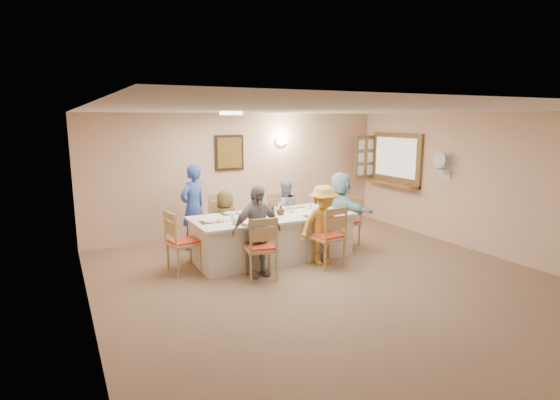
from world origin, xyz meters
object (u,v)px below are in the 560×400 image
dining_table (272,236)px  caregiver (193,207)px  chair_back_left (223,223)px  chair_front_right (327,236)px  condiment_ketchup (269,209)px  chair_back_right (282,218)px  diner_front_right (323,225)px  diner_front_left (257,231)px  chair_left_end (184,241)px  serving_hatch (396,159)px  chair_front_left (260,247)px  desk_fan (441,163)px  diner_right_end (340,210)px  chair_right_end (346,222)px  diner_back_left (226,222)px  diner_back_right (285,212)px

dining_table → caregiver: size_ratio=1.74×
chair_back_left → chair_front_right: size_ratio=1.01×
chair_front_right → condiment_ketchup: 1.10m
chair_back_right → diner_front_right: size_ratio=0.72×
diner_front_left → caregiver: size_ratio=0.90×
chair_back_left → dining_table: bearing=-47.2°
chair_left_end → chair_front_right: bearing=-119.4°
chair_front_right → chair_left_end: bearing=-26.3°
serving_hatch → chair_back_right: bearing=-179.8°
chair_front_left → chair_left_end: 1.24m
desk_fan → diner_front_left: 4.04m
desk_fan → chair_front_right: (-2.75, -0.26, -1.04)m
diner_right_end → diner_front_left: bearing=99.7°
chair_front_left → chair_right_end: 2.29m
condiment_ketchup → caregiver: bearing=131.4°
dining_table → diner_back_left: diner_back_left is taller
desk_fan → diner_back_right: bearing=156.1°
chair_back_left → chair_front_right: (1.20, -1.60, -0.01)m
diner_front_left → condiment_ketchup: diner_front_left is taller
diner_back_right → chair_back_right: bearing=-83.4°
chair_front_right → serving_hatch: bearing=-156.6°
desk_fan → condiment_ketchup: bearing=170.7°
chair_back_right → chair_left_end: size_ratio=0.95×
condiment_ketchup → diner_right_end: bearing=-0.5°
desk_fan → chair_front_right: 2.95m
dining_table → chair_left_end: 1.55m
chair_back_left → diner_back_right: size_ratio=0.82×
chair_right_end → condiment_ketchup: size_ratio=4.35×
diner_right_end → chair_front_left: bearing=102.7°
serving_hatch → diner_back_left: 4.17m
diner_back_left → chair_front_left: bearing=78.9°
chair_front_right → condiment_ketchup: chair_front_right is taller
chair_back_right → chair_front_right: bearing=-91.3°
chair_left_end → diner_front_left: 1.19m
desk_fan → diner_back_left: bearing=162.8°
chair_right_end → chair_left_end: bearing=-100.8°
chair_right_end → diner_back_right: 1.18m
chair_front_left → caregiver: caregiver is taller
diner_back_right → caregiver: caregiver is taller
condiment_ketchup → diner_back_left: bearing=129.6°
chair_back_right → chair_front_right: size_ratio=0.93×
diner_front_right → condiment_ketchup: 0.97m
desk_fan → caregiver: desk_fan is taller
diner_back_left → diner_front_left: (0.00, -1.36, 0.14)m
serving_hatch → diner_front_right: bearing=-152.5°
chair_back_right → chair_front_left: size_ratio=0.97×
chair_front_right → diner_back_right: diner_back_right is taller
chair_right_end → chair_back_left: bearing=-121.2°
diner_front_left → caregiver: (-0.45, 1.83, 0.08)m
diner_front_right → desk_fan: bearing=6.6°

